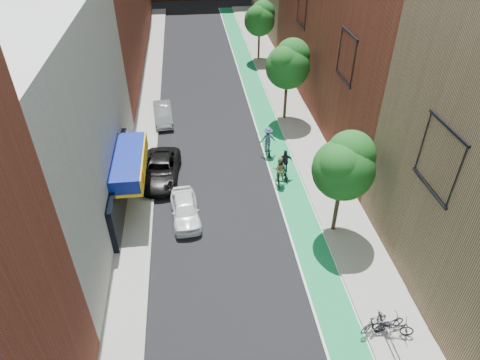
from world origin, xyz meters
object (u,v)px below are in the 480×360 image
object	(u,v)px
parked_car_white	(185,209)
cyclist_lane_near	(279,173)
parked_car_black	(160,170)
cyclist_lane_mid	(285,167)
cyclist_lane_far	(268,142)
parked_car_silver	(163,114)

from	to	relation	value
parked_car_white	cyclist_lane_near	xyz separation A→B (m)	(6.29, 2.74, 0.23)
parked_car_black	cyclist_lane_mid	xyz separation A→B (m)	(8.48, -0.80, 0.08)
parked_car_white	cyclist_lane_near	distance (m)	6.87
cyclist_lane_mid	cyclist_lane_far	xyz separation A→B (m)	(-0.68, 3.00, 0.21)
parked_car_white	cyclist_lane_far	distance (m)	9.01
parked_car_silver	cyclist_lane_mid	xyz separation A→B (m)	(8.48, -9.12, 0.12)
parked_car_black	cyclist_lane_far	world-z (taller)	cyclist_lane_far
cyclist_lane_mid	cyclist_lane_far	distance (m)	3.08
parked_car_black	parked_car_silver	distance (m)	8.32
cyclist_lane_near	cyclist_lane_mid	distance (m)	0.99
cyclist_lane_mid	cyclist_lane_far	world-z (taller)	cyclist_lane_far
parked_car_black	cyclist_lane_near	size ratio (longest dim) A/B	2.48
parked_car_silver	parked_car_white	bearing A→B (deg)	-87.19
cyclist_lane_near	cyclist_lane_far	bearing A→B (deg)	-80.96
parked_car_white	cyclist_lane_mid	bearing A→B (deg)	22.32
parked_car_black	parked_car_white	bearing A→B (deg)	-64.15
parked_car_silver	cyclist_lane_far	size ratio (longest dim) A/B	1.90
parked_car_white	cyclist_lane_near	bearing A→B (deg)	18.65
parked_car_black	cyclist_lane_mid	size ratio (longest dim) A/B	2.49
parked_car_white	parked_car_black	world-z (taller)	parked_car_black
parked_car_white	parked_car_silver	bearing A→B (deg)	92.35
parked_car_black	cyclist_lane_far	size ratio (longest dim) A/B	2.37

